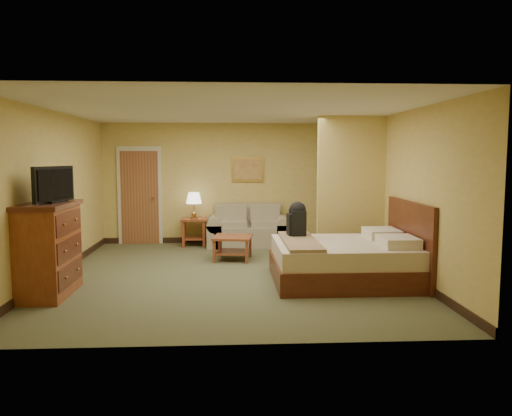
{
  "coord_description": "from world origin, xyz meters",
  "views": [
    {
      "loc": [
        -0.03,
        -7.87,
        1.9
      ],
      "look_at": [
        0.43,
        0.6,
        1.01
      ],
      "focal_mm": 35.0,
      "sensor_mm": 36.0,
      "label": 1
    }
  ],
  "objects": [
    {
      "name": "door",
      "position": [
        -1.95,
        2.96,
        1.03
      ],
      "size": [
        0.94,
        0.16,
        2.1
      ],
      "color": "beige",
      "rests_on": "floor"
    },
    {
      "name": "backpack",
      "position": [
        1.05,
        -0.08,
        0.9
      ],
      "size": [
        0.27,
        0.35,
        0.58
      ],
      "rotation": [
        0.0,
        0.0,
        0.05
      ],
      "color": "black",
      "rests_on": "bed"
    },
    {
      "name": "ceiling",
      "position": [
        0.0,
        0.0,
        2.6
      ],
      "size": [
        6.0,
        6.0,
        0.0
      ],
      "primitive_type": "plane",
      "rotation": [
        3.14,
        0.0,
        0.0
      ],
      "color": "white",
      "rests_on": "back_wall"
    },
    {
      "name": "partition",
      "position": [
        2.15,
        0.93,
        1.3
      ],
      "size": [
        1.2,
        0.15,
        2.6
      ],
      "primitive_type": "cube",
      "color": "tan",
      "rests_on": "floor"
    },
    {
      "name": "floor",
      "position": [
        0.0,
        0.0,
        0.0
      ],
      "size": [
        6.0,
        6.0,
        0.0
      ],
      "primitive_type": "plane",
      "color": "#4F5235",
      "rests_on": "ground"
    },
    {
      "name": "tv",
      "position": [
        -2.38,
        -1.06,
        1.5
      ],
      "size": [
        0.3,
        0.78,
        0.49
      ],
      "rotation": [
        0.0,
        0.0,
        -0.31
      ],
      "color": "black",
      "rests_on": "dresser"
    },
    {
      "name": "side_table",
      "position": [
        -0.77,
        2.65,
        0.38
      ],
      "size": [
        0.53,
        0.53,
        0.58
      ],
      "color": "maroon",
      "rests_on": "floor"
    },
    {
      "name": "loveseat",
      "position": [
        0.38,
        2.57,
        0.29
      ],
      "size": [
        1.74,
        0.81,
        0.88
      ],
      "color": "gray",
      "rests_on": "floor"
    },
    {
      "name": "wall_picture",
      "position": [
        0.38,
        2.97,
        1.6
      ],
      "size": [
        0.69,
        0.04,
        0.54
      ],
      "color": "#B78E3F",
      "rests_on": "back_wall"
    },
    {
      "name": "back_wall",
      "position": [
        0.0,
        3.0,
        1.3
      ],
      "size": [
        5.5,
        0.02,
        2.6
      ],
      "primitive_type": "cube",
      "color": "tan",
      "rests_on": "floor"
    },
    {
      "name": "left_wall",
      "position": [
        -2.75,
        0.0,
        1.3
      ],
      "size": [
        0.02,
        6.0,
        2.6
      ],
      "primitive_type": "cube",
      "color": "tan",
      "rests_on": "floor"
    },
    {
      "name": "bed",
      "position": [
        1.81,
        -0.52,
        0.33
      ],
      "size": [
        2.21,
        1.88,
        1.22
      ],
      "color": "#451B10",
      "rests_on": "floor"
    },
    {
      "name": "table_lamp",
      "position": [
        -0.77,
        2.65,
        1.0
      ],
      "size": [
        0.33,
        0.33,
        0.55
      ],
      "color": "#A2793B",
      "rests_on": "side_table"
    },
    {
      "name": "dresser",
      "position": [
        -2.48,
        -1.06,
        0.64
      ],
      "size": [
        0.63,
        1.19,
        1.27
      ],
      "color": "maroon",
      "rests_on": "floor"
    },
    {
      "name": "coffee_table",
      "position": [
        0.03,
        1.14,
        0.31
      ],
      "size": [
        0.78,
        0.78,
        0.44
      ],
      "rotation": [
        0.0,
        0.0,
        -0.15
      ],
      "color": "maroon",
      "rests_on": "floor"
    },
    {
      "name": "right_wall",
      "position": [
        2.75,
        0.0,
        1.3
      ],
      "size": [
        0.02,
        6.0,
        2.6
      ],
      "primitive_type": "cube",
      "color": "tan",
      "rests_on": "floor"
    },
    {
      "name": "baseboard",
      "position": [
        0.0,
        2.99,
        0.06
      ],
      "size": [
        5.5,
        0.02,
        0.12
      ],
      "primitive_type": "cube",
      "color": "black",
      "rests_on": "floor"
    }
  ]
}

